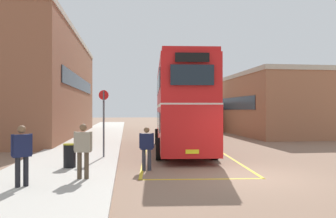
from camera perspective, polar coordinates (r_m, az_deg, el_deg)
ground_plane at (r=25.31m, az=2.23°, el=-5.20°), size 135.60×135.60×0.00m
sidewalk_left at (r=27.46m, az=-12.17°, el=-4.65°), size 4.00×57.60×0.14m
brick_building_left at (r=29.57m, az=-20.99°, el=3.78°), size 6.25×21.02×8.49m
depot_building_right at (r=32.18m, az=16.71°, el=0.75°), size 6.95×15.32×5.44m
double_decker_bus at (r=18.04m, az=2.21°, el=0.72°), size 3.39×10.89×4.75m
single_deck_bus at (r=36.28m, az=5.09°, el=-1.06°), size 2.94×8.16×3.02m
pedestrian_boarding at (r=12.24m, az=-3.73°, el=-6.37°), size 0.54×0.26×1.61m
pedestrian_waiting_near at (r=10.43m, az=-14.55°, el=-6.41°), size 0.56×0.27×1.68m
pedestrian_waiting_far at (r=9.93m, az=-24.06°, el=-6.71°), size 0.52×0.45×1.69m
litter_bin at (r=12.65m, az=-16.72°, el=-7.74°), size 0.47×0.47×0.87m
bus_stop_sign at (r=14.94m, az=-11.11°, el=-1.40°), size 0.43×0.15×2.99m
bay_marking_yellow at (r=16.26m, az=3.09°, el=-8.06°), size 5.16×13.05×0.01m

